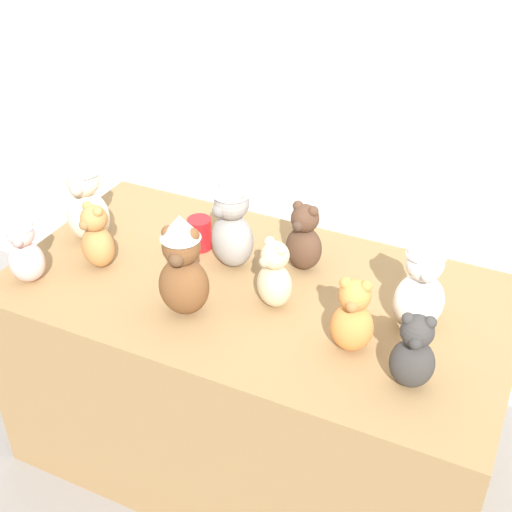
# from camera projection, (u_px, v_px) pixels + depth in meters

# --- Properties ---
(ground_plane) EXTENTS (10.00, 10.00, 0.00)m
(ground_plane) POSITION_uv_depth(u_px,v_px,m) (225.00, 501.00, 2.36)
(ground_plane) COLOR gray
(wall_back) EXTENTS (7.00, 0.08, 2.60)m
(wall_back) POSITION_uv_depth(u_px,v_px,m) (340.00, 48.00, 2.32)
(wall_back) COLOR silver
(wall_back) RESTS_ON ground_plane
(display_table) EXTENTS (1.56, 0.83, 0.74)m
(display_table) POSITION_uv_depth(u_px,v_px,m) (256.00, 375.00, 2.34)
(display_table) COLOR olive
(display_table) RESTS_ON ground_plane
(teddy_bear_chestnut) EXTENTS (0.17, 0.16, 0.33)m
(teddy_bear_chestnut) POSITION_uv_depth(u_px,v_px,m) (183.00, 267.00, 1.95)
(teddy_bear_chestnut) COLOR brown
(teddy_bear_chestnut) RESTS_ON display_table
(teddy_bear_caramel) EXTENTS (0.14, 0.13, 0.23)m
(teddy_bear_caramel) POSITION_uv_depth(u_px,v_px,m) (97.00, 238.00, 2.18)
(teddy_bear_caramel) COLOR #B27A42
(teddy_bear_caramel) RESTS_ON display_table
(teddy_bear_cocoa) EXTENTS (0.14, 0.12, 0.23)m
(teddy_bear_cocoa) POSITION_uv_depth(u_px,v_px,m) (304.00, 239.00, 2.17)
(teddy_bear_cocoa) COLOR #4C3323
(teddy_bear_cocoa) RESTS_ON display_table
(teddy_bear_blush) EXTENTS (0.14, 0.13, 0.25)m
(teddy_bear_blush) POSITION_uv_depth(u_px,v_px,m) (24.00, 248.00, 2.11)
(teddy_bear_blush) COLOR beige
(teddy_bear_blush) RESTS_ON display_table
(teddy_bear_charcoal) EXTENTS (0.13, 0.12, 0.23)m
(teddy_bear_charcoal) POSITION_uv_depth(u_px,v_px,m) (414.00, 353.00, 1.73)
(teddy_bear_charcoal) COLOR #383533
(teddy_bear_charcoal) RESTS_ON display_table
(teddy_bear_cream) EXTENTS (0.17, 0.15, 0.32)m
(teddy_bear_cream) POSITION_uv_depth(u_px,v_px,m) (85.00, 198.00, 2.29)
(teddy_bear_cream) COLOR beige
(teddy_bear_cream) RESTS_ON display_table
(teddy_bear_ginger) EXTENTS (0.13, 0.12, 0.23)m
(teddy_bear_ginger) POSITION_uv_depth(u_px,v_px,m) (353.00, 317.00, 1.85)
(teddy_bear_ginger) COLOR #D17F3D
(teddy_bear_ginger) RESTS_ON display_table
(teddy_bear_sand) EXTENTS (0.15, 0.14, 0.22)m
(teddy_bear_sand) POSITION_uv_depth(u_px,v_px,m) (274.00, 276.00, 2.01)
(teddy_bear_sand) COLOR #CCB78E
(teddy_bear_sand) RESTS_ON display_table
(teddy_bear_snow) EXTENTS (0.18, 0.17, 0.31)m
(teddy_bear_snow) POSITION_uv_depth(u_px,v_px,m) (422.00, 282.00, 1.90)
(teddy_bear_snow) COLOR white
(teddy_bear_snow) RESTS_ON display_table
(teddy_bear_ash) EXTENTS (0.19, 0.18, 0.33)m
(teddy_bear_ash) POSITION_uv_depth(u_px,v_px,m) (232.00, 222.00, 2.16)
(teddy_bear_ash) COLOR gray
(teddy_bear_ash) RESTS_ON display_table
(party_cup_red) EXTENTS (0.08, 0.08, 0.11)m
(party_cup_red) POSITION_uv_depth(u_px,v_px,m) (200.00, 233.00, 2.30)
(party_cup_red) COLOR red
(party_cup_red) RESTS_ON display_table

